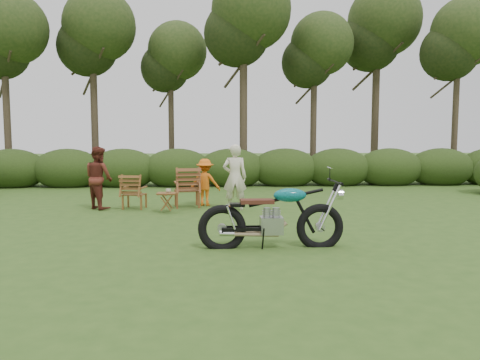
{
  "coord_description": "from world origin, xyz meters",
  "views": [
    {
      "loc": [
        -0.65,
        -8.34,
        1.89
      ],
      "look_at": [
        -0.09,
        1.83,
        0.9
      ],
      "focal_mm": 35.0,
      "sensor_mm": 36.0,
      "label": 1
    }
  ],
  "objects": [
    {
      "name": "ground",
      "position": [
        0.0,
        0.0,
        0.0
      ],
      "size": [
        80.0,
        80.0,
        0.0
      ],
      "primitive_type": "plane",
      "color": "#2E4E1A",
      "rests_on": "ground"
    },
    {
      "name": "cup",
      "position": [
        -1.77,
        3.03,
        0.53
      ],
      "size": [
        0.15,
        0.15,
        0.1
      ],
      "primitive_type": "imported",
      "rotation": [
        0.0,
        0.0,
        0.24
      ],
      "color": "beige",
      "rests_on": "side_table"
    },
    {
      "name": "tree_line",
      "position": [
        0.5,
        9.74,
        3.81
      ],
      "size": [
        22.52,
        11.62,
        8.14
      ],
      "color": "#37281E",
      "rests_on": "ground"
    },
    {
      "name": "adult_b",
      "position": [
        -3.59,
        3.69,
        0.0
      ],
      "size": [
        0.98,
        0.97,
        1.6
      ],
      "primitive_type": "imported",
      "rotation": [
        0.0,
        0.0,
        2.37
      ],
      "color": "#5E251B",
      "rests_on": "ground"
    },
    {
      "name": "adult_a",
      "position": [
        -0.14,
        3.31,
        0.0
      ],
      "size": [
        0.62,
        0.42,
        1.65
      ],
      "primitive_type": "imported",
      "rotation": [
        0.0,
        0.0,
        3.11
      ],
      "color": "beige",
      "rests_on": "ground"
    },
    {
      "name": "lawn_chair_left",
      "position": [
        -2.69,
        3.66,
        0.0
      ],
      "size": [
        0.7,
        0.7,
        0.88
      ],
      "primitive_type": null,
      "rotation": [
        0.0,
        0.0,
        2.98
      ],
      "color": "#5C2C17",
      "rests_on": "ground"
    },
    {
      "name": "lawn_chair_right",
      "position": [
        -1.36,
        3.86,
        0.0
      ],
      "size": [
        0.82,
        0.82,
        1.04
      ],
      "primitive_type": null,
      "rotation": [
        0.0,
        0.0,
        3.3
      ],
      "color": "brown",
      "rests_on": "ground"
    },
    {
      "name": "side_table",
      "position": [
        -1.81,
        3.01,
        0.24
      ],
      "size": [
        0.49,
        0.42,
        0.48
      ],
      "primitive_type": null,
      "rotation": [
        0.0,
        0.0,
        -0.05
      ],
      "color": "brown",
      "rests_on": "ground"
    },
    {
      "name": "motorcycle",
      "position": [
        0.3,
        -0.66,
        0.0
      ],
      "size": [
        2.33,
        0.92,
        1.32
      ],
      "primitive_type": null,
      "rotation": [
        0.0,
        0.0,
        0.02
      ],
      "color": "#0DABB4",
      "rests_on": "ground"
    },
    {
      "name": "child",
      "position": [
        -0.9,
        4.09,
        0.0
      ],
      "size": [
        0.89,
        0.63,
        1.25
      ],
      "primitive_type": "imported",
      "rotation": [
        0.0,
        0.0,
        2.92
      ],
      "color": "orange",
      "rests_on": "ground"
    }
  ]
}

